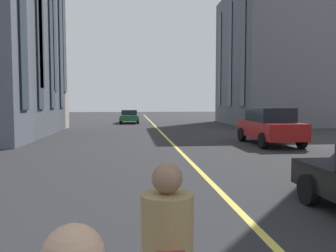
# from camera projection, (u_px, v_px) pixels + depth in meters

# --- Properties ---
(lane_centre_line) EXTENTS (80.00, 0.16, 0.01)m
(lane_centre_line) POSITION_uv_depth(u_px,v_px,m) (167.00, 139.00, 20.40)
(lane_centre_line) COLOR #D8C64C
(lane_centre_line) RESTS_ON ground_plane
(car_green_near) EXTENTS (4.40, 1.95, 1.37)m
(car_green_near) POSITION_uv_depth(u_px,v_px,m) (129.00, 116.00, 35.98)
(car_green_near) COLOR #1E6038
(car_green_near) RESTS_ON ground_plane
(car_red_far) EXTENTS (4.70, 2.14, 1.88)m
(car_red_far) POSITION_uv_depth(u_px,v_px,m) (270.00, 126.00, 17.50)
(car_red_far) COLOR #B21E1E
(car_red_far) RESTS_ON ground_plane
(building_right_far) EXTENTS (11.91, 9.68, 13.07)m
(building_right_far) POSITION_uv_depth(u_px,v_px,m) (278.00, 58.00, 33.79)
(building_right_far) COLOR #565B66
(building_right_far) RESTS_ON ground_plane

